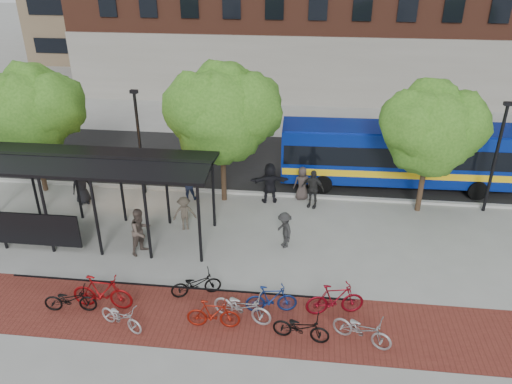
# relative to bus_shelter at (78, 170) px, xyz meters

# --- Properties ---
(ground) EXTENTS (160.00, 160.00, 0.00)m
(ground) POSITION_rel_bus_shelter_xyz_m (8.13, 0.48, -3.00)
(ground) COLOR #9E9E99
(ground) RESTS_ON ground
(asphalt_street) EXTENTS (160.00, 8.00, 0.01)m
(asphalt_street) POSITION_rel_bus_shelter_xyz_m (8.13, 8.48, -2.99)
(asphalt_street) COLOR black
(asphalt_street) RESTS_ON ground
(curb) EXTENTS (160.00, 0.25, 0.12)m
(curb) POSITION_rel_bus_shelter_xyz_m (8.13, 4.48, -2.94)
(curb) COLOR #B7B7B2
(curb) RESTS_ON ground
(brick_strip) EXTENTS (24.00, 3.00, 0.01)m
(brick_strip) POSITION_rel_bus_shelter_xyz_m (6.13, -4.52, -3.00)
(brick_strip) COLOR maroon
(brick_strip) RESTS_ON ground
(bike_rack_rail) EXTENTS (12.00, 0.05, 0.95)m
(bike_rack_rail) POSITION_rel_bus_shelter_xyz_m (4.83, -3.62, -3.00)
(bike_rack_rail) COLOR black
(bike_rack_rail) RESTS_ON ground
(bus_shelter) EXTENTS (10.60, 3.07, 3.60)m
(bus_shelter) POSITION_rel_bus_shelter_xyz_m (0.00, 0.00, 0.00)
(bus_shelter) COLOR black
(bus_shelter) RESTS_ON ground
(tree_a) EXTENTS (4.90, 4.00, 6.18)m
(tree_a) POSITION_rel_bus_shelter_xyz_m (-3.77, 3.83, 1.24)
(tree_a) COLOR #382619
(tree_a) RESTS_ON ground
(tree_b) EXTENTS (5.15, 4.20, 6.47)m
(tree_b) POSITION_rel_bus_shelter_xyz_m (5.23, 3.83, 1.46)
(tree_b) COLOR #382619
(tree_b) RESTS_ON ground
(tree_c) EXTENTS (4.66, 3.80, 5.92)m
(tree_c) POSITION_rel_bus_shelter_xyz_m (14.22, 3.83, 1.06)
(tree_c) COLOR #382619
(tree_c) RESTS_ON ground
(lamp_post_left) EXTENTS (0.35, 0.20, 5.12)m
(lamp_post_left) POSITION_rel_bus_shelter_xyz_m (1.13, 4.08, -0.25)
(lamp_post_left) COLOR black
(lamp_post_left) RESTS_ON ground
(lamp_post_right) EXTENTS (0.35, 0.20, 5.12)m
(lamp_post_right) POSITION_rel_bus_shelter_xyz_m (17.13, 4.08, -0.25)
(lamp_post_right) COLOR black
(lamp_post_right) RESTS_ON ground
(bus) EXTENTS (11.49, 2.95, 3.09)m
(bus) POSITION_rel_bus_shelter_xyz_m (13.42, 6.36, -1.23)
(bus) COLOR navy
(bus) RESTS_ON ground
(bike_0) EXTENTS (1.81, 0.80, 0.92)m
(bike_0) POSITION_rel_bus_shelter_xyz_m (1.43, -4.69, -2.54)
(bike_0) COLOR black
(bike_0) RESTS_ON ground
(bike_1) EXTENTS (2.10, 0.63, 1.25)m
(bike_1) POSITION_rel_bus_shelter_xyz_m (2.44, -4.40, -2.37)
(bike_1) COLOR maroon
(bike_1) RESTS_ON ground
(bike_2) EXTENTS (1.76, 1.18, 0.88)m
(bike_2) POSITION_rel_bus_shelter_xyz_m (3.40, -5.29, -2.56)
(bike_2) COLOR #B1B1B4
(bike_2) RESTS_ON ground
(bike_4) EXTENTS (1.86, 1.21, 0.92)m
(bike_4) POSITION_rel_bus_shelter_xyz_m (5.40, -3.39, -2.54)
(bike_4) COLOR black
(bike_4) RESTS_ON ground
(bike_5) EXTENTS (1.75, 0.56, 1.04)m
(bike_5) POSITION_rel_bus_shelter_xyz_m (6.30, -4.91, -2.48)
(bike_5) COLOR maroon
(bike_5) RESTS_ON ground
(bike_6) EXTENTS (2.13, 1.20, 1.06)m
(bike_6) POSITION_rel_bus_shelter_xyz_m (7.17, -4.46, -2.47)
(bike_6) COLOR #AEAFB1
(bike_6) RESTS_ON ground
(bike_7) EXTENTS (1.78, 0.75, 1.04)m
(bike_7) POSITION_rel_bus_shelter_xyz_m (8.07, -3.97, -2.48)
(bike_7) COLOR navy
(bike_7) RESTS_ON ground
(bike_8) EXTENTS (1.85, 0.88, 0.93)m
(bike_8) POSITION_rel_bus_shelter_xyz_m (9.09, -5.15, -2.53)
(bike_8) COLOR black
(bike_8) RESTS_ON ground
(bike_9) EXTENTS (2.02, 0.96, 1.17)m
(bike_9) POSITION_rel_bus_shelter_xyz_m (10.15, -3.82, -2.41)
(bike_9) COLOR maroon
(bike_9) RESTS_ON ground
(bike_10) EXTENTS (1.99, 1.36, 0.99)m
(bike_10) POSITION_rel_bus_shelter_xyz_m (10.95, -5.05, -2.50)
(bike_10) COLOR #98989A
(bike_10) RESTS_ON ground
(pedestrian_0) EXTENTS (1.02, 0.90, 1.75)m
(pedestrian_0) POSITION_rel_bus_shelter_xyz_m (-1.37, 2.69, -2.12)
(pedestrian_0) COLOR black
(pedestrian_0) RESTS_ON ground
(pedestrian_2) EXTENTS (0.93, 0.83, 1.57)m
(pedestrian_2) POSITION_rel_bus_shelter_xyz_m (3.43, 3.62, -2.21)
(pedestrian_2) COLOR #1E2746
(pedestrian_2) RESTS_ON ground
(pedestrian_3) EXTENTS (1.12, 0.84, 1.54)m
(pedestrian_3) POSITION_rel_bus_shelter_xyz_m (3.95, 0.90, -2.23)
(pedestrian_3) COLOR #4C4439
(pedestrian_3) RESTS_ON ground
(pedestrian_4) EXTENTS (1.17, 0.76, 1.84)m
(pedestrian_4) POSITION_rel_bus_shelter_xyz_m (9.30, 3.57, -2.08)
(pedestrian_4) COLOR #262626
(pedestrian_4) RESTS_ON ground
(pedestrian_5) EXTENTS (1.89, 0.90, 1.96)m
(pedestrian_5) POSITION_rel_bus_shelter_xyz_m (7.30, 3.83, -2.02)
(pedestrian_5) COLOR black
(pedestrian_5) RESTS_ON ground
(pedestrian_6) EXTENTS (0.90, 0.69, 1.64)m
(pedestrian_6) POSITION_rel_bus_shelter_xyz_m (8.80, 4.28, -2.18)
(pedestrian_6) COLOR #403633
(pedestrian_6) RESTS_ON ground
(pedestrian_8) EXTENTS (1.11, 1.18, 1.93)m
(pedestrian_8) POSITION_rel_bus_shelter_xyz_m (2.69, -1.02, -2.03)
(pedestrian_8) COLOR brown
(pedestrian_8) RESTS_ON ground
(pedestrian_9) EXTENTS (0.98, 1.15, 1.54)m
(pedestrian_9) POSITION_rel_bus_shelter_xyz_m (8.23, 0.04, -2.23)
(pedestrian_9) COLOR #282828
(pedestrian_9) RESTS_ON ground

